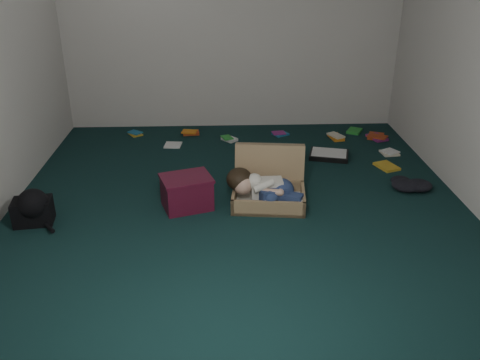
{
  "coord_description": "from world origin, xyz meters",
  "views": [
    {
      "loc": [
        -0.15,
        -3.89,
        2.1
      ],
      "look_at": [
        0.0,
        -0.15,
        0.35
      ],
      "focal_mm": 38.0,
      "sensor_mm": 36.0,
      "label": 1
    }
  ],
  "objects": [
    {
      "name": "floor",
      "position": [
        0.0,
        0.0,
        0.0
      ],
      "size": [
        4.5,
        4.5,
        0.0
      ],
      "primitive_type": "plane",
      "color": "black",
      "rests_on": "ground"
    },
    {
      "name": "wall_back",
      "position": [
        0.0,
        2.25,
        1.3
      ],
      "size": [
        4.5,
        0.0,
        4.5
      ],
      "primitive_type": "plane",
      "rotation": [
        1.57,
        0.0,
        0.0
      ],
      "color": "silver",
      "rests_on": "ground"
    },
    {
      "name": "maroon_bin",
      "position": [
        -0.45,
        0.06,
        0.15
      ],
      "size": [
        0.5,
        0.45,
        0.29
      ],
      "rotation": [
        0.0,
        0.0,
        0.32
      ],
      "color": "#4C0F22",
      "rests_on": "floor"
    },
    {
      "name": "person",
      "position": [
        0.21,
        0.04,
        0.18
      ],
      "size": [
        0.67,
        0.38,
        0.29
      ],
      "rotation": [
        0.0,
        0.0,
        -0.11
      ],
      "color": "silver",
      "rests_on": "suitcase"
    },
    {
      "name": "paper_tray",
      "position": [
        1.01,
        1.15,
        0.03
      ],
      "size": [
        0.47,
        0.4,
        0.06
      ],
      "rotation": [
        0.0,
        0.0,
        -0.26
      ],
      "color": "black",
      "rests_on": "floor"
    },
    {
      "name": "book_scatter",
      "position": [
        0.68,
        1.65,
        0.01
      ],
      "size": [
        3.1,
        1.35,
        0.02
      ],
      "color": "gold",
      "rests_on": "floor"
    },
    {
      "name": "clothing_pile",
      "position": [
        1.7,
        0.39,
        0.06
      ],
      "size": [
        0.5,
        0.46,
        0.13
      ],
      "primitive_type": null,
      "rotation": [
        0.0,
        0.0,
        0.4
      ],
      "color": "black",
      "rests_on": "floor"
    },
    {
      "name": "backpack",
      "position": [
        -1.7,
        -0.17,
        0.11
      ],
      "size": [
        0.42,
        0.35,
        0.23
      ],
      "primitive_type": null,
      "rotation": [
        0.0,
        0.0,
        0.13
      ],
      "color": "black",
      "rests_on": "floor"
    },
    {
      "name": "suitcase",
      "position": [
        0.27,
        0.2,
        0.14
      ],
      "size": [
        0.69,
        0.68,
        0.46
      ],
      "rotation": [
        0.0,
        0.0,
        -0.11
      ],
      "color": "#987B53",
      "rests_on": "floor"
    },
    {
      "name": "wall_front",
      "position": [
        0.0,
        -2.25,
        1.3
      ],
      "size": [
        4.5,
        0.0,
        4.5
      ],
      "primitive_type": "plane",
      "rotation": [
        -1.57,
        0.0,
        0.0
      ],
      "color": "silver",
      "rests_on": "ground"
    }
  ]
}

